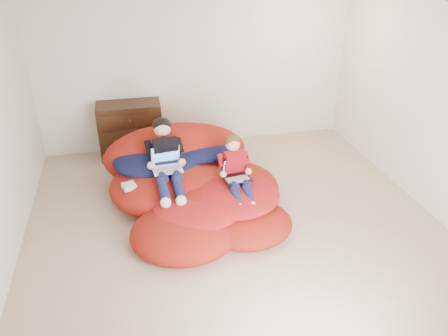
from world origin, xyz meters
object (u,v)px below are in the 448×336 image
dresser (131,130)px  laptop_black (236,173)px  older_boy (166,156)px  younger_boy (236,168)px  laptop_white (167,163)px  beanbag_pile (192,184)px

dresser → laptop_black: bearing=-57.9°
dresser → older_boy: 1.64m
younger_boy → laptop_black: (0.00, -0.00, -0.06)m
younger_boy → laptop_white: (-0.82, 0.30, 0.02)m
dresser → laptop_black: size_ratio=2.69×
dresser → laptop_white: (0.39, -1.63, 0.20)m
dresser → older_boy: bearing=-76.0°
older_boy → laptop_white: size_ratio=2.90×
beanbag_pile → laptop_white: 0.48m
dresser → beanbag_pile: size_ratio=0.39×
older_boy → laptop_white: bearing=-90.0°
older_boy → laptop_white: (0.00, -0.06, -0.06)m
dresser → laptop_white: bearing=-76.5°
laptop_white → beanbag_pile: bearing=4.3°
dresser → laptop_white: 1.69m
older_boy → dresser: bearing=104.0°
beanbag_pile → laptop_white: beanbag_pile is taller
younger_boy → laptop_black: younger_boy is taller
beanbag_pile → laptop_black: 0.67m
beanbag_pile → older_boy: older_boy is taller
dresser → younger_boy: 2.28m
laptop_white → laptop_black: bearing=-20.2°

